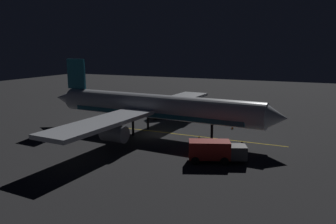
% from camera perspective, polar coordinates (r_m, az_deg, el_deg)
% --- Properties ---
extents(ground_plane, '(180.00, 180.00, 0.20)m').
position_cam_1_polar(ground_plane, '(49.52, -2.12, -3.91)').
color(ground_plane, '#2F2F31').
extents(apron_guide_stripe, '(0.64, 29.20, 0.01)m').
position_cam_1_polar(apron_guide_stripe, '(49.12, 2.77, -3.92)').
color(apron_guide_stripe, gold).
rests_on(apron_guide_stripe, ground_plane).
extents(airliner, '(38.39, 38.23, 10.83)m').
position_cam_1_polar(airliner, '(48.95, -2.80, 0.81)').
color(airliner, silver).
rests_on(airliner, ground_plane).
extents(baggage_truck, '(4.23, 6.65, 2.44)m').
position_cam_1_polar(baggage_truck, '(37.68, 8.02, -6.66)').
color(baggage_truck, maroon).
rests_on(baggage_truck, ground_plane).
extents(catering_truck, '(5.61, 5.82, 2.22)m').
position_cam_1_polar(catering_truck, '(60.60, -0.54, 0.08)').
color(catering_truck, navy).
rests_on(catering_truck, ground_plane).
extents(ground_crew_worker, '(0.40, 0.40, 1.74)m').
position_cam_1_polar(ground_crew_worker, '(40.47, 12.53, -6.14)').
color(ground_crew_worker, black).
rests_on(ground_crew_worker, ground_plane).
extents(traffic_cone_near_left, '(0.50, 0.50, 0.55)m').
position_cam_1_polar(traffic_cone_near_left, '(46.68, 5.34, -4.44)').
color(traffic_cone_near_left, '#EA590F').
rests_on(traffic_cone_near_left, ground_plane).
extents(traffic_cone_near_right, '(0.50, 0.50, 0.55)m').
position_cam_1_polar(traffic_cone_near_right, '(46.11, 10.18, -4.76)').
color(traffic_cone_near_right, '#EA590F').
rests_on(traffic_cone_near_right, ground_plane).
extents(traffic_cone_under_wing, '(0.50, 0.50, 0.55)m').
position_cam_1_polar(traffic_cone_under_wing, '(53.43, 10.97, -2.62)').
color(traffic_cone_under_wing, '#EA590F').
rests_on(traffic_cone_under_wing, ground_plane).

